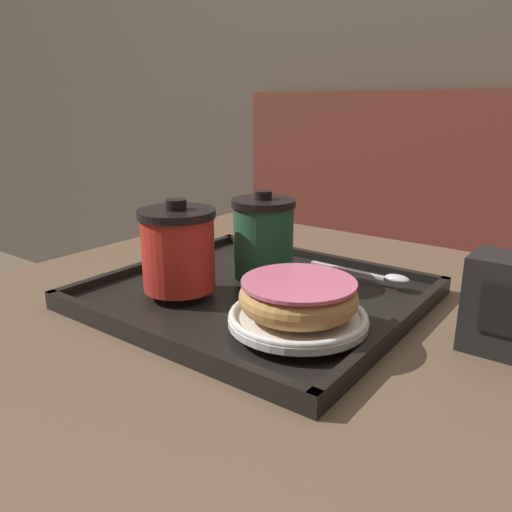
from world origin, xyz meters
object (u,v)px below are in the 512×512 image
Objects in this scene: coffee_cup_front at (178,249)px; spoon at (381,276)px; coffee_cup_rear at (263,238)px; donut_chocolate_glazed at (298,296)px.

coffee_cup_front is 0.28m from spoon.
spoon is (0.14, 0.09, -0.05)m from coffee_cup_rear.
coffee_cup_front reaches higher than spoon.
coffee_cup_front is 0.77× the size of spoon.
donut_chocolate_glazed is at bearing -92.48° from spoon.
coffee_cup_rear reaches higher than spoon.
donut_chocolate_glazed is (0.19, -0.00, -0.02)m from coffee_cup_front.
spoon is at bearing 31.92° from coffee_cup_rear.
coffee_cup_rear is 0.93× the size of donut_chocolate_glazed.
coffee_cup_front reaches higher than donut_chocolate_glazed.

